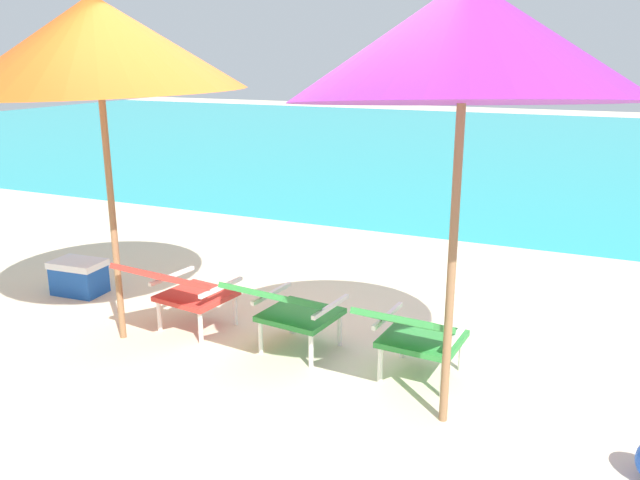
# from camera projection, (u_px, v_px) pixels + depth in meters

# --- Properties ---
(ground_plane) EXTENTS (40.00, 40.00, 0.00)m
(ground_plane) POSITION_uv_depth(u_px,v_px,m) (433.00, 226.00, 8.42)
(ground_plane) COLOR beige
(ocean_band) EXTENTS (40.00, 18.00, 0.01)m
(ocean_band) POSITION_uv_depth(u_px,v_px,m) (522.00, 146.00, 15.82)
(ocean_band) COLOR #28B2B7
(ocean_band) RESTS_ON ground_plane
(lounge_chair_left) EXTENTS (0.65, 0.94, 0.68)m
(lounge_chair_left) POSITION_uv_depth(u_px,v_px,m) (181.00, 287.00, 5.05)
(lounge_chair_left) COLOR red
(lounge_chair_left) RESTS_ON ground_plane
(lounge_chair_center) EXTENTS (0.63, 0.93, 0.68)m
(lounge_chair_center) POSITION_uv_depth(u_px,v_px,m) (287.00, 307.00, 4.66)
(lounge_chair_center) COLOR #338E3D
(lounge_chair_center) RESTS_ON ground_plane
(lounge_chair_right) EXTENTS (0.59, 0.91, 0.68)m
(lounge_chair_right) POSITION_uv_depth(u_px,v_px,m) (414.00, 331.00, 4.25)
(lounge_chair_right) COLOR #338E3D
(lounge_chair_right) RESTS_ON ground_plane
(beach_umbrella_left) EXTENTS (2.63, 2.62, 2.58)m
(beach_umbrella_left) POSITION_uv_depth(u_px,v_px,m) (97.00, 44.00, 4.51)
(beach_umbrella_left) COLOR olive
(beach_umbrella_left) RESTS_ON ground_plane
(beach_umbrella_right) EXTENTS (2.51, 2.54, 2.62)m
(beach_umbrella_right) POSITION_uv_depth(u_px,v_px,m) (465.00, 41.00, 3.35)
(beach_umbrella_right) COLOR olive
(beach_umbrella_right) RESTS_ON ground_plane
(cooler_box) EXTENTS (0.49, 0.35, 0.32)m
(cooler_box) POSITION_uv_depth(u_px,v_px,m) (79.00, 277.00, 6.02)
(cooler_box) COLOR #194CA5
(cooler_box) RESTS_ON ground_plane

